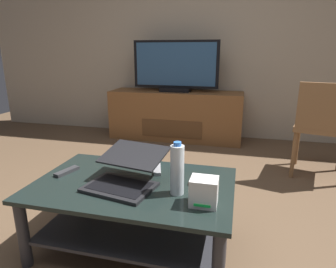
# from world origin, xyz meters

# --- Properties ---
(ground_plane) EXTENTS (7.68, 7.68, 0.00)m
(ground_plane) POSITION_xyz_m (0.00, 0.00, 0.00)
(ground_plane) COLOR brown
(back_wall) EXTENTS (6.40, 0.12, 2.80)m
(back_wall) POSITION_xyz_m (0.00, 2.52, 1.40)
(back_wall) COLOR #B2A38C
(back_wall) RESTS_ON ground
(coffee_table) EXTENTS (1.11, 0.71, 0.40)m
(coffee_table) POSITION_xyz_m (-0.12, -0.02, 0.28)
(coffee_table) COLOR black
(coffee_table) RESTS_ON ground
(media_cabinet) EXTENTS (1.69, 0.47, 0.62)m
(media_cabinet) POSITION_xyz_m (-0.38, 2.20, 0.31)
(media_cabinet) COLOR brown
(media_cabinet) RESTS_ON ground
(television) EXTENTS (1.07, 0.20, 0.62)m
(television) POSITION_xyz_m (-0.38, 2.17, 0.92)
(television) COLOR black
(television) RESTS_ON media_cabinet
(dining_chair) EXTENTS (0.53, 0.53, 0.87)m
(dining_chair) POSITION_xyz_m (1.13, 1.30, 0.50)
(dining_chair) COLOR brown
(dining_chair) RESTS_ON ground
(laptop) EXTENTS (0.42, 0.47, 0.18)m
(laptop) POSITION_xyz_m (-0.16, -0.04, 0.47)
(laptop) COLOR black
(laptop) RESTS_ON coffee_table
(router_box) EXTENTS (0.13, 0.11, 0.13)m
(router_box) POSITION_xyz_m (0.29, -0.16, 0.47)
(router_box) COLOR white
(router_box) RESTS_ON coffee_table
(water_bottle_near) EXTENTS (0.07, 0.07, 0.28)m
(water_bottle_near) POSITION_xyz_m (0.14, -0.08, 0.54)
(water_bottle_near) COLOR silver
(water_bottle_near) RESTS_ON coffee_table
(cell_phone) EXTENTS (0.07, 0.14, 0.01)m
(cell_phone) POSITION_xyz_m (0.21, 0.09, 0.41)
(cell_phone) COLOR black
(cell_phone) RESTS_ON coffee_table
(tv_remote) EXTENTS (0.09, 0.17, 0.02)m
(tv_remote) POSITION_xyz_m (-0.56, 0.01, 0.41)
(tv_remote) COLOR #2D2D30
(tv_remote) RESTS_ON coffee_table
(soundbar_remote) EXTENTS (0.09, 0.17, 0.02)m
(soundbar_remote) POSITION_xyz_m (-0.04, 0.18, 0.41)
(soundbar_remote) COLOR #99999E
(soundbar_remote) RESTS_ON coffee_table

